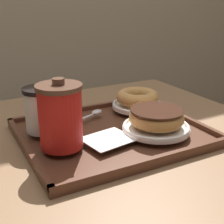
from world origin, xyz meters
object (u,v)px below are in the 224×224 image
donut_chocolate_glazed (156,117)px  spoon (93,114)px  coffee_cup_rear (42,109)px  coffee_cup_front (60,116)px  donut_plain (137,97)px

donut_chocolate_glazed → spoon: 0.19m
coffee_cup_rear → spoon: (0.14, 0.03, -0.05)m
coffee_cup_front → donut_chocolate_glazed: (0.23, -0.02, -0.04)m
coffee_cup_front → coffee_cup_rear: 0.10m
donut_plain → coffee_cup_front: bearing=-153.7°
coffee_cup_rear → donut_plain: size_ratio=0.96×
coffee_cup_front → donut_plain: (0.28, 0.14, -0.04)m
donut_chocolate_glazed → spoon: size_ratio=1.04×
donut_plain → spoon: size_ratio=0.97×
donut_plain → donut_chocolate_glazed: bearing=-107.0°
coffee_cup_rear → donut_plain: 0.29m
donut_chocolate_glazed → donut_plain: 0.17m
donut_chocolate_glazed → spoon: (-0.09, 0.16, -0.03)m
coffee_cup_front → coffee_cup_rear: (-0.01, 0.10, -0.02)m
coffee_cup_front → coffee_cup_rear: coffee_cup_front is taller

